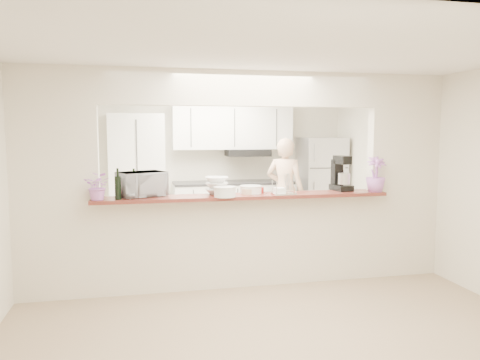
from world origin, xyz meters
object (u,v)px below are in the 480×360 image
object	(u,v)px
toaster_oven	(142,184)
person	(285,191)
stand_mixer	(341,175)
refrigerator	(321,185)

from	to	relation	value
toaster_oven	person	distance (m)	3.00
toaster_oven	person	size ratio (longest dim) A/B	0.29
toaster_oven	stand_mixer	distance (m)	2.40
toaster_oven	stand_mixer	bearing A→B (deg)	-23.93
toaster_oven	refrigerator	bearing A→B (deg)	14.81
toaster_oven	stand_mixer	world-z (taller)	stand_mixer
stand_mixer	person	size ratio (longest dim) A/B	0.25
toaster_oven	person	xyz separation A→B (m)	(2.29, 1.90, -0.38)
refrigerator	person	bearing A→B (deg)	-142.51
refrigerator	person	distance (m)	1.15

